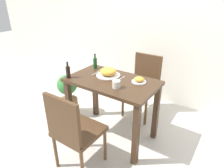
% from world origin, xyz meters
% --- Properties ---
extents(ground_plane, '(16.00, 16.00, 0.00)m').
position_xyz_m(ground_plane, '(0.00, 0.00, 0.00)').
color(ground_plane, beige).
extents(wall_back, '(8.00, 0.05, 2.60)m').
position_xyz_m(wall_back, '(0.00, 1.24, 1.30)').
color(wall_back, silver).
rests_on(wall_back, ground_plane).
extents(dining_table, '(1.03, 0.61, 0.77)m').
position_xyz_m(dining_table, '(0.00, 0.00, 0.63)').
color(dining_table, '#3D2819').
rests_on(dining_table, ground_plane).
extents(chair_near, '(0.42, 0.42, 0.88)m').
position_xyz_m(chair_near, '(-0.01, -0.65, 0.49)').
color(chair_near, '#4C331E').
rests_on(chair_near, ground_plane).
extents(chair_far, '(0.42, 0.42, 0.88)m').
position_xyz_m(chair_far, '(0.08, 0.69, 0.49)').
color(chair_far, '#4C331E').
rests_on(chair_far, ground_plane).
extents(food_plate, '(0.28, 0.28, 0.10)m').
position_xyz_m(food_plate, '(-0.11, 0.08, 0.81)').
color(food_plate, white).
rests_on(food_plate, dining_table).
extents(side_plate, '(0.16, 0.16, 0.06)m').
position_xyz_m(side_plate, '(0.28, 0.12, 0.79)').
color(side_plate, white).
rests_on(side_plate, dining_table).
extents(drink_cup, '(0.08, 0.08, 0.08)m').
position_xyz_m(drink_cup, '(0.15, -0.14, 0.81)').
color(drink_cup, silver).
rests_on(drink_cup, dining_table).
extents(sauce_bottle, '(0.05, 0.05, 0.20)m').
position_xyz_m(sauce_bottle, '(-0.46, -0.23, 0.84)').
color(sauce_bottle, black).
rests_on(sauce_bottle, dining_table).
extents(condiment_bottle, '(0.05, 0.05, 0.20)m').
position_xyz_m(condiment_bottle, '(-0.39, 0.19, 0.84)').
color(condiment_bottle, '#194C23').
rests_on(condiment_bottle, dining_table).
extents(fork_utensil, '(0.02, 0.19, 0.00)m').
position_xyz_m(fork_utensil, '(-0.28, 0.08, 0.77)').
color(fork_utensil, silver).
rests_on(fork_utensil, dining_table).
extents(spoon_utensil, '(0.02, 0.17, 0.00)m').
position_xyz_m(spoon_utensil, '(0.06, 0.08, 0.77)').
color(spoon_utensil, silver).
rests_on(spoon_utensil, dining_table).
extents(potted_plant_left, '(0.29, 0.29, 0.62)m').
position_xyz_m(potted_plant_left, '(-0.81, 0.05, 0.33)').
color(potted_plant_left, brown).
rests_on(potted_plant_left, ground_plane).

